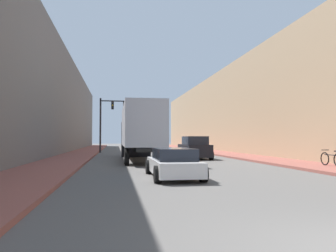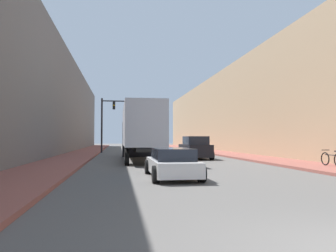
{
  "view_description": "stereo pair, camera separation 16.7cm",
  "coord_description": "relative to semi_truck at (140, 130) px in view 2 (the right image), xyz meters",
  "views": [
    {
      "loc": [
        -3.73,
        -3.86,
        1.63
      ],
      "look_at": [
        -0.58,
        15.75,
        2.38
      ],
      "focal_mm": 35.0,
      "sensor_mm": 36.0,
      "label": 1
    },
    {
      "loc": [
        -3.57,
        -3.88,
        1.63
      ],
      "look_at": [
        -0.58,
        15.75,
        2.38
      ],
      "focal_mm": 35.0,
      "sensor_mm": 36.0,
      "label": 2
    }
  ],
  "objects": [
    {
      "name": "building_left",
      "position": [
        -9.88,
        9.15,
        3.25
      ],
      "size": [
        6.0,
        80.0,
        11.02
      ],
      "color": "#66605B",
      "rests_on": "ground"
    },
    {
      "name": "building_right",
      "position": [
        13.75,
        9.15,
        2.72
      ],
      "size": [
        6.0,
        80.0,
        9.95
      ],
      "color": "tan",
      "rests_on": "ground"
    },
    {
      "name": "suv_car",
      "position": [
        4.42,
        0.75,
        -1.41
      ],
      "size": [
        2.09,
        4.41,
        1.79
      ],
      "color": "black",
      "rests_on": "ground"
    },
    {
      "name": "traffic_signal_gantry",
      "position": [
        -2.05,
        13.13,
        2.16
      ],
      "size": [
        5.49,
        0.35,
        6.21
      ],
      "color": "black",
      "rests_on": "ground"
    },
    {
      "name": "sidewalk_left",
      "position": [
        -5.26,
        9.15,
        -2.18
      ],
      "size": [
        3.23,
        80.0,
        0.15
      ],
      "color": "brown",
      "rests_on": "ground"
    },
    {
      "name": "parked_bicycle",
      "position": [
        9.59,
        -8.82,
        -1.72
      ],
      "size": [
        0.44,
        1.82,
        0.86
      ],
      "color": "black",
      "rests_on": "sidewalk_right"
    },
    {
      "name": "sidewalk_right",
      "position": [
        9.14,
        9.15,
        -2.18
      ],
      "size": [
        3.23,
        80.0,
        0.15
      ],
      "color": "brown",
      "rests_on": "ground"
    },
    {
      "name": "sedan_car",
      "position": [
        0.58,
        -11.27,
        -1.66
      ],
      "size": [
        1.96,
        4.53,
        1.22
      ],
      "color": "silver",
      "rests_on": "ground"
    },
    {
      "name": "semi_truck",
      "position": [
        0.0,
        0.0,
        0.0
      ],
      "size": [
        2.52,
        12.15,
        3.94
      ],
      "color": "#B2B7C1",
      "rests_on": "ground"
    }
  ]
}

